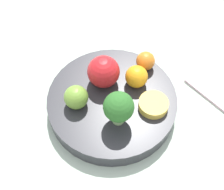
# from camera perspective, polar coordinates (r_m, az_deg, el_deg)

# --- Properties ---
(ground_plane) EXTENTS (6.00, 6.00, 0.00)m
(ground_plane) POSITION_cam_1_polar(r_m,az_deg,el_deg) (0.64, 0.00, -3.25)
(ground_plane) COLOR gray
(table_surface) EXTENTS (1.20, 1.20, 0.02)m
(table_surface) POSITION_cam_1_polar(r_m,az_deg,el_deg) (0.63, 0.00, -2.78)
(table_surface) COLOR #B2C6B2
(table_surface) RESTS_ON ground_plane
(bowl) EXTENTS (0.25, 0.25, 0.03)m
(bowl) POSITION_cam_1_polar(r_m,az_deg,el_deg) (0.61, 0.00, -1.44)
(bowl) COLOR #2D2D33
(bowl) RESTS_ON table_surface
(broccoli) EXTENTS (0.05, 0.05, 0.07)m
(broccoli) POSITION_cam_1_polar(r_m,az_deg,el_deg) (0.53, 1.22, -2.33)
(broccoli) COLOR #99C17A
(broccoli) RESTS_ON bowl
(apple_red) EXTENTS (0.04, 0.04, 0.04)m
(apple_red) POSITION_cam_1_polar(r_m,az_deg,el_deg) (0.57, -6.58, -0.41)
(apple_red) COLOR olive
(apple_red) RESTS_ON bowl
(apple_green) EXTENTS (0.06, 0.06, 0.06)m
(apple_green) POSITION_cam_1_polar(r_m,az_deg,el_deg) (0.59, -1.33, 4.36)
(apple_green) COLOR red
(apple_green) RESTS_ON bowl
(orange_front) EXTENTS (0.04, 0.04, 0.04)m
(orange_front) POSITION_cam_1_polar(r_m,az_deg,el_deg) (0.63, 6.15, 6.22)
(orange_front) COLOR orange
(orange_front) RESTS_ON bowl
(orange_back) EXTENTS (0.04, 0.04, 0.04)m
(orange_back) POSITION_cam_1_polar(r_m,az_deg,el_deg) (0.60, 4.50, 3.38)
(orange_back) COLOR orange
(orange_back) RESTS_ON bowl
(small_cup) EXTENTS (0.06, 0.06, 0.02)m
(small_cup) POSITION_cam_1_polar(r_m,az_deg,el_deg) (0.58, 7.58, -1.75)
(small_cup) COLOR #F4CC4C
(small_cup) RESTS_ON bowl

